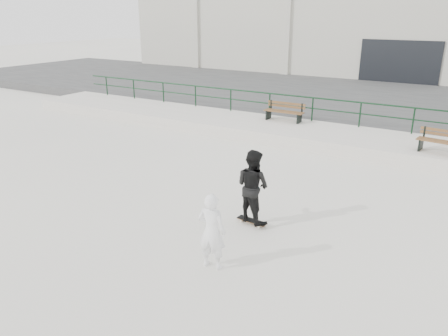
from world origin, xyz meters
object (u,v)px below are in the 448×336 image
Objects in this scene: standing_skater at (253,186)px; seated_skater at (212,231)px; bench_left at (284,112)px; skateboard at (252,221)px; bench_right at (445,142)px.

seated_skater is at bearing 110.35° from standing_skater.
bench_left is 8.91m from skateboard.
standing_skater is at bearing 95.85° from skateboard.
bench_left reaches higher than bench_right.
skateboard is at bearing -109.95° from bench_right.
skateboard is 2.25m from seated_skater.
skateboard is at bearing -71.56° from bench_left.
bench_left is 8.87m from standing_skater.
bench_left is at bearing -81.90° from seated_skater.
seated_skater reaches higher than skateboard.
bench_left is at bearing 173.41° from bench_right.
standing_skater is (0.00, 0.00, 0.92)m from skateboard.
bench_right is 2.17× the size of skateboard.
skateboard is (-3.49, -6.86, -0.81)m from bench_right.
seated_skater is (3.05, -10.52, -0.09)m from bench_left.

